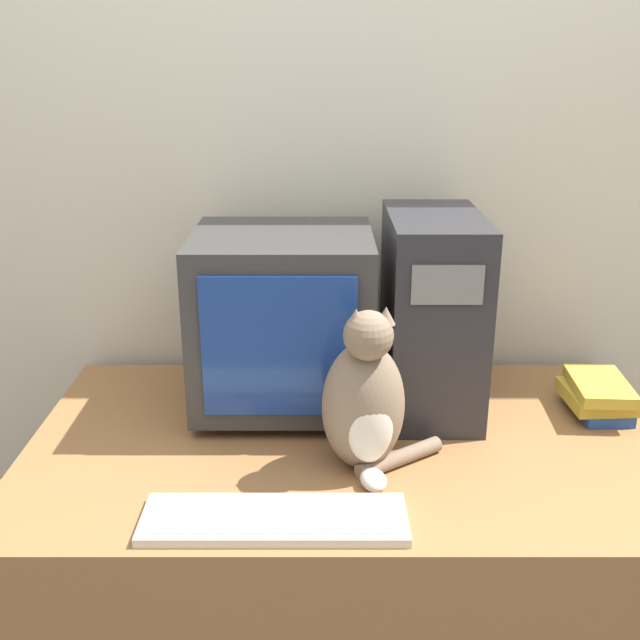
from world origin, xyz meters
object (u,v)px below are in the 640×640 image
(book_stack, at_px, (598,396))
(keyboard, at_px, (274,519))
(cat, at_px, (365,402))
(pen, at_px, (204,501))
(crt_monitor, at_px, (283,320))
(computer_tower, at_px, (431,313))

(book_stack, bearing_deg, keyboard, -149.11)
(cat, height_order, pen, cat)
(keyboard, relative_size, cat, 1.36)
(book_stack, xyz_separation_m, pen, (-0.90, -0.38, -0.04))
(pen, bearing_deg, cat, 22.75)
(keyboard, xyz_separation_m, pen, (-0.14, 0.07, -0.01))
(crt_monitor, relative_size, book_stack, 2.08)
(computer_tower, bearing_deg, cat, -119.52)
(book_stack, relative_size, pen, 1.50)
(keyboard, relative_size, pen, 3.55)
(crt_monitor, xyz_separation_m, cat, (0.18, -0.30, -0.07))
(keyboard, height_order, book_stack, book_stack)
(crt_monitor, xyz_separation_m, book_stack, (0.76, -0.05, -0.18))
(book_stack, bearing_deg, computer_tower, 172.01)
(crt_monitor, height_order, pen, crt_monitor)
(cat, xyz_separation_m, pen, (-0.32, -0.13, -0.15))
(pen, bearing_deg, book_stack, 23.18)
(crt_monitor, xyz_separation_m, keyboard, (0.00, -0.50, -0.21))
(crt_monitor, height_order, computer_tower, computer_tower)
(keyboard, bearing_deg, computer_tower, 55.36)
(computer_tower, distance_m, keyboard, 0.66)
(crt_monitor, bearing_deg, keyboard, -89.61)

